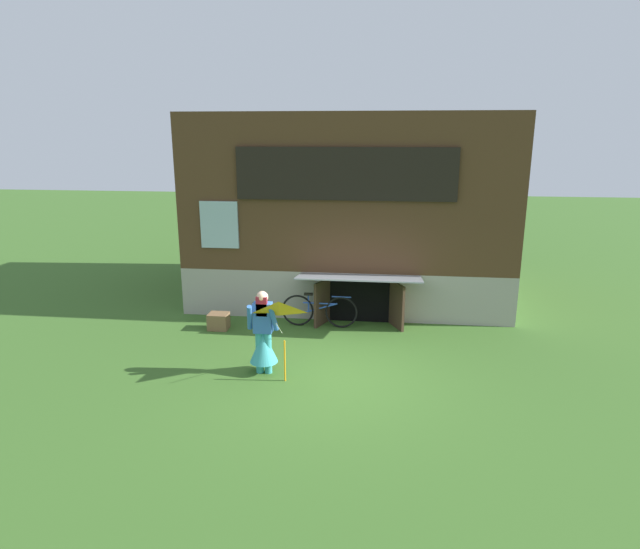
{
  "coord_description": "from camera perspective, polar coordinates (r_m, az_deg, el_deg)",
  "views": [
    {
      "loc": [
        0.87,
        -9.13,
        4.36
      ],
      "look_at": [
        -0.35,
        1.18,
        1.6
      ],
      "focal_mm": 30.26,
      "sensor_mm": 36.0,
      "label": 1
    }
  ],
  "objects": [
    {
      "name": "ground_plane",
      "position": [
        10.15,
        1.21,
        -10.55
      ],
      "size": [
        60.0,
        60.0,
        0.0
      ],
      "primitive_type": "plane",
      "color": "#386023"
    },
    {
      "name": "log_house",
      "position": [
        14.84,
        3.37,
        7.26
      ],
      "size": [
        7.92,
        6.24,
        4.79
      ],
      "color": "#9E998E",
      "rests_on": "ground_plane"
    },
    {
      "name": "person",
      "position": [
        10.03,
        -6.01,
        -6.81
      ],
      "size": [
        0.61,
        0.52,
        1.58
      ],
      "rotation": [
        0.0,
        0.0,
        0.35
      ],
      "color": "teal",
      "rests_on": "ground_plane"
    },
    {
      "name": "kite",
      "position": [
        9.29,
        -4.39,
        -4.95
      ],
      "size": [
        0.83,
        0.87,
        1.45
      ],
      "color": "orange",
      "rests_on": "ground_plane"
    },
    {
      "name": "bicycle_blue",
      "position": [
        12.38,
        -0.08,
        -3.84
      ],
      "size": [
        1.75,
        0.09,
        0.8
      ],
      "rotation": [
        0.0,
        0.0,
        -0.02
      ],
      "color": "black",
      "rests_on": "ground_plane"
    },
    {
      "name": "wooden_crate",
      "position": [
        12.51,
        -10.67,
        -4.88
      ],
      "size": [
        0.44,
        0.38,
        0.37
      ],
      "primitive_type": "cube",
      "color": "brown",
      "rests_on": "ground_plane"
    }
  ]
}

